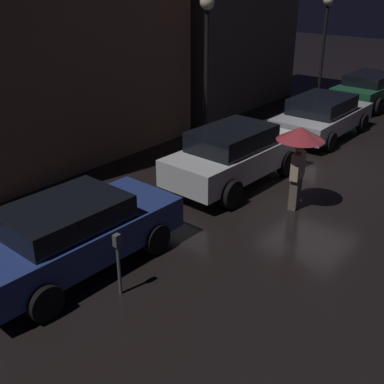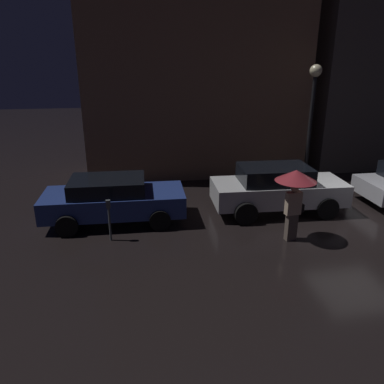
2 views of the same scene
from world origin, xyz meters
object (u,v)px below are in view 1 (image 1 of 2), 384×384
(pedestrian_with_umbrella, at_px, (300,144))
(parked_car_silver, at_px, (323,115))
(parking_meter, at_px, (118,258))
(street_lamp_near, at_px, (207,39))
(street_lamp_far, at_px, (326,26))
(parked_car_white, at_px, (234,154))
(parked_car_green, at_px, (370,88))
(parked_car_blue, at_px, (73,233))

(pedestrian_with_umbrella, bearing_deg, parked_car_silver, -166.80)
(parking_meter, xyz_separation_m, street_lamp_near, (7.60, 3.98, 2.56))
(street_lamp_far, bearing_deg, pedestrian_with_umbrella, -156.79)
(parked_car_white, relative_size, parking_meter, 3.58)
(parked_car_green, height_order, street_lamp_near, street_lamp_near)
(parked_car_white, relative_size, street_lamp_far, 1.01)
(parking_meter, bearing_deg, street_lamp_far, 14.08)
(parked_car_white, xyz_separation_m, parked_car_silver, (5.29, -0.01, -0.10))
(parked_car_silver, relative_size, parking_meter, 3.54)
(parked_car_blue, bearing_deg, pedestrian_with_umbrella, -21.30)
(parked_car_green, bearing_deg, parking_meter, -172.69)
(parked_car_white, xyz_separation_m, parking_meter, (-5.34, -1.27, -0.07))
(parked_car_silver, xyz_separation_m, street_lamp_far, (5.63, 2.82, 2.27))
(parked_car_blue, height_order, parked_car_green, parked_car_blue)
(parked_car_green, relative_size, parking_meter, 3.55)
(parked_car_white, distance_m, parked_car_green, 10.41)
(street_lamp_near, bearing_deg, street_lamp_far, 0.63)
(parking_meter, relative_size, street_lamp_far, 0.28)
(street_lamp_far, bearing_deg, street_lamp_near, -179.37)
(parked_car_blue, distance_m, parked_car_green, 15.68)
(parked_car_white, height_order, street_lamp_far, street_lamp_far)
(parked_car_silver, bearing_deg, parked_car_blue, 179.78)
(parked_car_green, bearing_deg, street_lamp_near, 165.04)
(street_lamp_near, xyz_separation_m, street_lamp_far, (8.65, 0.10, -0.31))
(parked_car_green, xyz_separation_m, street_lamp_far, (0.51, 2.53, 2.26))
(street_lamp_near, bearing_deg, parked_car_white, -129.80)
(parked_car_blue, height_order, parked_car_silver, parked_car_blue)
(parked_car_blue, xyz_separation_m, street_lamp_far, (16.20, 2.76, 2.25))
(parked_car_silver, relative_size, street_lamp_far, 1.00)
(parked_car_white, height_order, parked_car_silver, parked_car_white)
(parked_car_white, bearing_deg, parking_meter, -164.59)
(parked_car_green, bearing_deg, pedestrian_with_umbrella, -166.23)
(parked_car_green, relative_size, pedestrian_with_umbrella, 2.10)
(street_lamp_near, distance_m, street_lamp_far, 8.66)
(parked_car_silver, xyz_separation_m, parked_car_green, (5.12, 0.28, 0.01))
(pedestrian_with_umbrella, bearing_deg, parking_meter, -15.01)
(parked_car_blue, relative_size, parked_car_white, 1.00)
(parked_car_white, height_order, parking_meter, parked_car_white)
(parked_car_green, bearing_deg, street_lamp_far, 80.24)
(parked_car_silver, height_order, street_lamp_far, street_lamp_far)
(street_lamp_far, bearing_deg, parked_car_green, -101.47)
(street_lamp_near, relative_size, street_lamp_far, 1.08)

